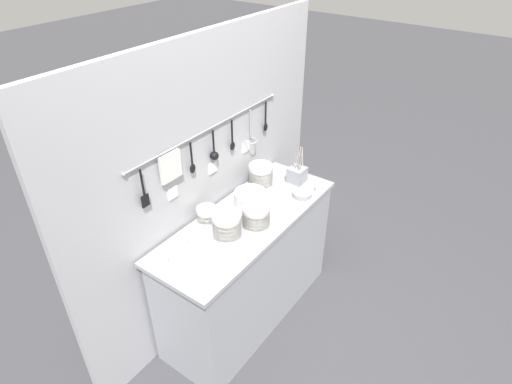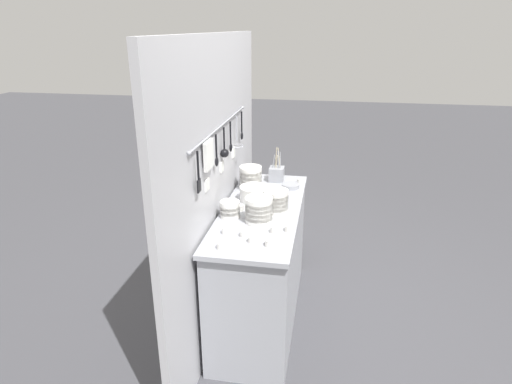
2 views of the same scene
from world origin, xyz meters
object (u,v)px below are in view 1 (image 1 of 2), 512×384
Objects in this scene: bowl_stack_wide_centre at (256,217)px; cup_front_left at (318,189)px; cup_front_right at (185,241)px; bowl_stack_back_corner at (227,226)px; cup_edge_near at (229,254)px; cup_back_left at (208,271)px; cup_mid_row at (197,250)px; plate_stack at (250,198)px; bowl_stack_nested_right at (261,176)px; cup_by_caddy at (197,261)px; steel_mixing_bowl at (302,194)px; cup_back_right at (224,213)px; cup_centre at (244,257)px; bowl_stack_tall_left at (207,215)px; cutlery_caddy at (297,174)px; cup_edge_far at (164,260)px.

bowl_stack_wide_centre reaches higher than cup_front_left.
cup_front_left is (0.94, -0.36, 0.00)m from cup_front_right.
cup_edge_near is at bearing -138.35° from bowl_stack_back_corner.
cup_back_left and cup_mid_row have the same top height.
bowl_stack_back_corner is at bearing -165.72° from plate_stack.
bowl_stack_nested_right is at bearing 117.75° from cup_front_left.
cup_by_caddy is (0.03, 0.10, 0.00)m from cup_back_left.
cup_back_right reaches higher than steel_mixing_bowl.
steel_mixing_bowl is 0.88m from cup_front_right.
steel_mixing_bowl is 2.87× the size of cup_centre.
bowl_stack_nested_right is 0.41m from cup_front_left.
bowl_stack_back_corner reaches higher than cup_mid_row.
cup_back_left is at bearing -118.88° from cup_mid_row.
cup_edge_near is 1.00× the size of cup_back_right.
bowl_stack_back_corner reaches higher than cup_centre.
bowl_stack_tall_left is at bearing 159.59° from cup_back_right.
cup_mid_row is (-0.02, -0.11, 0.00)m from cup_front_right.
bowl_stack_wide_centre is 0.96× the size of bowl_stack_nested_right.
cutlery_caddy is (0.21, -0.17, -0.03)m from bowl_stack_nested_right.
bowl_stack_tall_left is at bearing 6.52° from cup_edge_far.
bowl_stack_wide_centre is 0.64× the size of cutlery_caddy.
cup_edge_far is (-0.38, 0.15, -0.06)m from bowl_stack_back_corner.
bowl_stack_nested_right is 1.02× the size of bowl_stack_back_corner.
cup_mid_row is at bearing -29.11° from cup_edge_far.
cutlery_caddy is at bearing -12.92° from plate_stack.
bowl_stack_back_corner reaches higher than plate_stack.
cup_edge_far is at bearing -173.99° from cup_front_right.
bowl_stack_wide_centre reaches higher than plate_stack.
cup_front_right and cup_edge_near have the same top height.
cup_back_left and cup_edge_near have the same top height.
cup_mid_row is (0.17, -0.09, 0.00)m from cup_edge_far.
cup_mid_row is 0.99m from cup_front_left.
bowl_stack_wide_centre is 0.20m from bowl_stack_back_corner.
steel_mixing_bowl is (0.29, -0.22, -0.03)m from plate_stack.
bowl_stack_wide_centre is at bearing -23.60° from bowl_stack_back_corner.
bowl_stack_tall_left is 2.72× the size of cup_front_left.
bowl_stack_wide_centre is 0.24m from plate_stack.
bowl_stack_nested_right is (0.39, 0.24, 0.01)m from bowl_stack_wide_centre.
bowl_stack_wide_centre is at bearing 173.08° from steel_mixing_bowl.
cup_back_left and cup_front_left have the same top height.
cup_front_right and cup_back_right have the same top height.
steel_mixing_bowl is at bearing -37.78° from plate_stack.
cup_back_left is 0.17m from cup_edge_near.
plate_stack reaches higher than cup_back_left.
plate_stack is at bearing -4.48° from cup_edge_far.
cup_edge_far is (-0.18, -0.02, 0.00)m from cup_front_right.
plate_stack is at bearing 32.60° from cup_centre.
bowl_stack_nested_right reaches higher than cup_front_left.
cup_mid_row is at bearing -150.50° from bowl_stack_tall_left.
bowl_stack_wide_centre is 0.31m from cup_centre.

